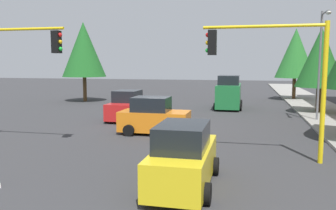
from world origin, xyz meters
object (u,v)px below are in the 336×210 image
Objects in this scene: tree_roadside_far at (295,53)px; traffic_signal_near_left at (272,63)px; car_yellow at (183,158)px; tree_roadside_mid at (321,57)px; delivery_van_green at (229,93)px; car_orange at (154,117)px; street_lamp_curbside at (321,54)px; traffic_signal_near_right at (11,62)px; car_red at (127,107)px; tree_opposite_side at (84,50)px.

traffic_signal_near_left is at bearing -9.15° from tree_roadside_far.
tree_roadside_far is 1.76× the size of car_yellow.
tree_roadside_mid is 1.34× the size of delivery_van_green.
delivery_van_green reaches higher than car_yellow.
tree_roadside_far is 22.52m from car_orange.
street_lamp_curbside reaches higher than car_yellow.
traffic_signal_near_left reaches higher than car_orange.
traffic_signal_near_right reaches higher than car_orange.
car_orange is (-4.00, 5.55, -2.94)m from traffic_signal_near_right.
street_lamp_curbside is at bearing 97.84° from car_red.
tree_roadside_far is at bearing 170.85° from traffic_signal_near_left.
delivery_van_green is at bearing -171.37° from traffic_signal_near_left.
traffic_signal_near_left is at bearing 55.10° from car_orange.
street_lamp_curbside is 21.89m from tree_opposite_side.
tree_opposite_side is at bearing -73.69° from tree_roadside_far.
tree_roadside_far is (-14.39, 0.30, 0.44)m from street_lamp_curbside.
tree_roadside_mid reaches higher than car_orange.
delivery_van_green is (8.41, -6.23, -3.51)m from tree_roadside_far.
traffic_signal_near_right is 1.30× the size of car_yellow.
tree_opposite_side is at bearing -141.60° from car_red.
car_red is (1.68, -12.22, -3.45)m from street_lamp_curbside.
car_orange is (-4.00, -5.73, -2.86)m from traffic_signal_near_left.
tree_roadside_mid reaches higher than car_yellow.
street_lamp_curbside is 1.90× the size of car_orange.
delivery_van_green is 1.31× the size of car_orange.
car_orange is (11.59, -3.37, -0.39)m from delivery_van_green.
traffic_signal_near_left is 1.10× the size of delivery_van_green.
car_yellow is (27.62, -6.61, -3.89)m from tree_roadside_far.
tree_opposite_side is (-18.00, -5.35, 1.27)m from traffic_signal_near_right.
tree_roadside_far is at bearing -177.14° from tree_roadside_mid.
car_red is (-3.93, -2.92, -0.00)m from car_orange.
street_lamp_curbside is at bearing 67.45° from tree_opposite_side.
street_lamp_curbside reaches higher than traffic_signal_near_right.
tree_opposite_side is 1.88× the size of car_yellow.
tree_roadside_mid is (-4.39, 0.80, -0.15)m from street_lamp_curbside.
traffic_signal_near_right is 21.00m from tree_roadside_mid.
traffic_signal_near_left is 15.96m from delivery_van_green.
car_orange is at bearing -16.21° from delivery_van_green.
tree_roadside_far reaches higher than street_lamp_curbside.
street_lamp_curbside is 4.46m from tree_roadside_mid.
street_lamp_curbside is at bearing 122.90° from traffic_signal_near_right.
traffic_signal_near_left is 14.67m from tree_roadside_mid.
traffic_signal_near_left reaches higher than delivery_van_green.
street_lamp_curbside is at bearing 44.78° from delivery_van_green.
car_red is (16.07, -12.52, -3.90)m from tree_roadside_far.
car_orange is (14.00, 10.90, -4.21)m from tree_opposite_side.
car_yellow is at bearing -37.20° from traffic_signal_near_left.
street_lamp_curbside is (-9.61, 3.57, 0.59)m from traffic_signal_near_left.
car_orange is 0.89× the size of car_yellow.
car_red is (6.07, -13.02, -3.30)m from tree_roadside_mid.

